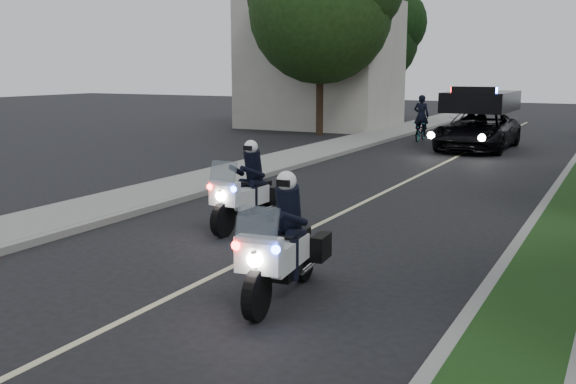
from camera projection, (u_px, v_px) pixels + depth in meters
name	position (u px, v px, depth m)	size (l,w,h in m)	color
ground	(207.00, 279.00, 10.51)	(120.00, 120.00, 0.00)	black
curb_right	(553.00, 193.00, 17.36)	(0.20, 60.00, 0.15)	gray
curb_left	(278.00, 171.00, 21.07)	(0.20, 60.00, 0.15)	gray
sidewalk_left	(248.00, 169.00, 21.57)	(2.00, 60.00, 0.16)	gray
building_far	(321.00, 65.00, 37.07)	(8.00, 6.00, 7.00)	#A8A396
lane_marking	(402.00, 183.00, 19.23)	(0.12, 50.00, 0.01)	#BFB78C
police_moto_left	(248.00, 227.00, 13.95)	(0.76, 2.17, 1.84)	silver
police_moto_right	(283.00, 298.00, 9.66)	(0.77, 2.19, 1.86)	white
police_suv	(477.00, 149.00, 27.32)	(2.65, 5.72, 2.78)	black
bicycle	(420.00, 141.00, 30.60)	(0.57, 1.63, 0.85)	black
cyclist	(420.00, 141.00, 30.60)	(0.69, 0.46, 1.91)	black
tree_left_near	(319.00, 135.00, 33.23)	(7.02, 7.02, 11.70)	#1E3C14
tree_left_far	(369.00, 121.00, 42.41)	(5.91, 5.91, 9.84)	black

